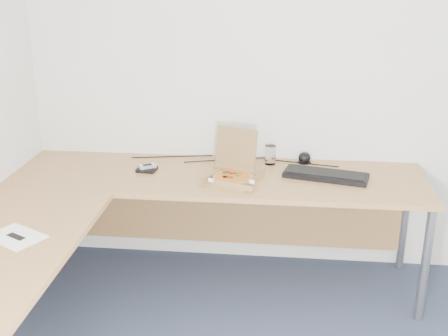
# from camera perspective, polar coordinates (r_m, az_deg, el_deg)

# --- Properties ---
(room_shell) EXTENTS (3.50, 3.50, 2.50)m
(room_shell) POSITION_cam_1_polar(r_m,az_deg,el_deg) (1.92, 9.38, -1.46)
(room_shell) COLOR silver
(room_shell) RESTS_ON ground
(desk) EXTENTS (2.50, 2.20, 0.73)m
(desk) POSITION_cam_1_polar(r_m,az_deg,el_deg) (3.11, -7.49, -3.75)
(desk) COLOR #AF7D47
(desk) RESTS_ON ground
(pizza_box) EXTENTS (0.27, 0.31, 0.27)m
(pizza_box) POSITION_cam_1_polar(r_m,az_deg,el_deg) (3.35, 0.97, -0.66)
(pizza_box) COLOR olive
(pizza_box) RESTS_ON desk
(drinking_glass) EXTENTS (0.07, 0.07, 0.12)m
(drinking_glass) POSITION_cam_1_polar(r_m,az_deg,el_deg) (3.61, 4.68, 1.31)
(drinking_glass) COLOR white
(drinking_glass) RESTS_ON desk
(keyboard) EXTENTS (0.52, 0.29, 0.03)m
(keyboard) POSITION_cam_1_polar(r_m,az_deg,el_deg) (3.43, 10.20, -0.73)
(keyboard) COLOR black
(keyboard) RESTS_ON desk
(mouse) EXTENTS (0.10, 0.08, 0.03)m
(mouse) POSITION_cam_1_polar(r_m,az_deg,el_deg) (3.52, 7.32, -0.04)
(mouse) COLOR black
(mouse) RESTS_ON desk
(wallet) EXTENTS (0.12, 0.11, 0.02)m
(wallet) POSITION_cam_1_polar(r_m,az_deg,el_deg) (3.52, -7.78, -0.14)
(wallet) COLOR black
(wallet) RESTS_ON desk
(phone) EXTENTS (0.11, 0.10, 0.02)m
(phone) POSITION_cam_1_polar(r_m,az_deg,el_deg) (3.52, -7.73, 0.17)
(phone) COLOR #B2B5BA
(phone) RESTS_ON wallet
(paper_sheet) EXTENTS (0.32, 0.29, 0.00)m
(paper_sheet) POSITION_cam_1_polar(r_m,az_deg,el_deg) (2.85, -20.20, -6.50)
(paper_sheet) COLOR white
(paper_sheet) RESTS_ON desk
(dome_speaker) EXTENTS (0.09, 0.09, 0.08)m
(dome_speaker) POSITION_cam_1_polar(r_m,az_deg,el_deg) (3.66, 8.10, 1.09)
(dome_speaker) COLOR black
(dome_speaker) RESTS_ON desk
(cable_bundle) EXTENTS (0.65, 0.13, 0.01)m
(cable_bundle) POSITION_cam_1_polar(r_m,az_deg,el_deg) (3.69, 0.54, 0.86)
(cable_bundle) COLOR black
(cable_bundle) RESTS_ON desk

